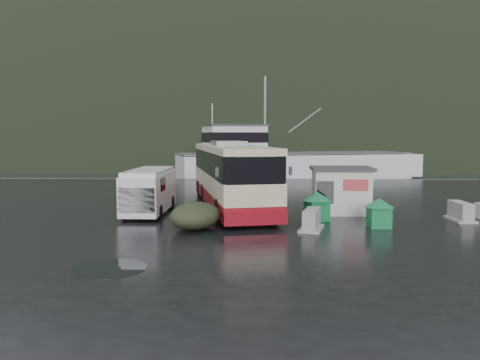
{
  "coord_description": "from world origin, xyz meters",
  "views": [
    {
      "loc": [
        0.56,
        -22.7,
        4.04
      ],
      "look_at": [
        -0.06,
        1.61,
        1.7
      ],
      "focal_mm": 35.0,
      "sensor_mm": 36.0,
      "label": 1
    }
  ],
  "objects_px": {
    "coach_bus": "(231,207)",
    "ticket_kiosk": "(340,213)",
    "jersey_barrier_a": "(311,230)",
    "jersey_barrier_b": "(460,221)",
    "dome_tent": "(196,229)",
    "waste_bin_left": "(317,220)",
    "white_van": "(150,213)",
    "waste_bin_right": "(379,227)",
    "fishing_trawler": "(294,173)"
  },
  "relations": [
    {
      "from": "waste_bin_left",
      "to": "dome_tent",
      "type": "bearing_deg",
      "value": -159.03
    },
    {
      "from": "waste_bin_left",
      "to": "waste_bin_right",
      "type": "bearing_deg",
      "value": -33.09
    },
    {
      "from": "coach_bus",
      "to": "white_van",
      "type": "distance_m",
      "value": 4.65
    },
    {
      "from": "coach_bus",
      "to": "waste_bin_left",
      "type": "distance_m",
      "value": 5.86
    },
    {
      "from": "waste_bin_right",
      "to": "dome_tent",
      "type": "bearing_deg",
      "value": -176.52
    },
    {
      "from": "waste_bin_left",
      "to": "fishing_trawler",
      "type": "height_order",
      "value": "fishing_trawler"
    },
    {
      "from": "coach_bus",
      "to": "waste_bin_left",
      "type": "bearing_deg",
      "value": -55.26
    },
    {
      "from": "waste_bin_left",
      "to": "waste_bin_right",
      "type": "height_order",
      "value": "waste_bin_left"
    },
    {
      "from": "coach_bus",
      "to": "jersey_barrier_b",
      "type": "relative_size",
      "value": 7.38
    },
    {
      "from": "coach_bus",
      "to": "jersey_barrier_a",
      "type": "bearing_deg",
      "value": -71.17
    },
    {
      "from": "coach_bus",
      "to": "fishing_trawler",
      "type": "height_order",
      "value": "fishing_trawler"
    },
    {
      "from": "dome_tent",
      "to": "jersey_barrier_a",
      "type": "bearing_deg",
      "value": -1.54
    },
    {
      "from": "white_van",
      "to": "waste_bin_left",
      "type": "xyz_separation_m",
      "value": [
        8.37,
        -1.84,
        0.0
      ]
    },
    {
      "from": "waste_bin_right",
      "to": "jersey_barrier_b",
      "type": "xyz_separation_m",
      "value": [
        4.29,
        1.72,
        0.0
      ]
    },
    {
      "from": "jersey_barrier_b",
      "to": "fishing_trawler",
      "type": "xyz_separation_m",
      "value": [
        -5.32,
        27.79,
        0.0
      ]
    },
    {
      "from": "jersey_barrier_a",
      "to": "jersey_barrier_b",
      "type": "bearing_deg",
      "value": 17.71
    },
    {
      "from": "waste_bin_right",
      "to": "fishing_trawler",
      "type": "height_order",
      "value": "fishing_trawler"
    },
    {
      "from": "waste_bin_left",
      "to": "jersey_barrier_a",
      "type": "distance_m",
      "value": 2.31
    },
    {
      "from": "waste_bin_right",
      "to": "jersey_barrier_a",
      "type": "distance_m",
      "value": 3.09
    },
    {
      "from": "waste_bin_right",
      "to": "ticket_kiosk",
      "type": "xyz_separation_m",
      "value": [
        -0.98,
        3.72,
        0.0
      ]
    },
    {
      "from": "coach_bus",
      "to": "jersey_barrier_a",
      "type": "xyz_separation_m",
      "value": [
        3.73,
        -6.27,
        0.0
      ]
    },
    {
      "from": "jersey_barrier_b",
      "to": "dome_tent",
      "type": "bearing_deg",
      "value": -169.85
    },
    {
      "from": "coach_bus",
      "to": "waste_bin_left",
      "type": "height_order",
      "value": "coach_bus"
    },
    {
      "from": "waste_bin_left",
      "to": "ticket_kiosk",
      "type": "bearing_deg",
      "value": 53.97
    },
    {
      "from": "coach_bus",
      "to": "white_van",
      "type": "xyz_separation_m",
      "value": [
        -4.11,
        -2.18,
        0.0
      ]
    },
    {
      "from": "white_van",
      "to": "ticket_kiosk",
      "type": "height_order",
      "value": "ticket_kiosk"
    },
    {
      "from": "fishing_trawler",
      "to": "white_van",
      "type": "bearing_deg",
      "value": -128.08
    },
    {
      "from": "waste_bin_left",
      "to": "fishing_trawler",
      "type": "relative_size",
      "value": 0.05
    },
    {
      "from": "waste_bin_left",
      "to": "jersey_barrier_b",
      "type": "distance_m",
      "value": 6.79
    },
    {
      "from": "coach_bus",
      "to": "ticket_kiosk",
      "type": "bearing_deg",
      "value": -30.36
    },
    {
      "from": "jersey_barrier_a",
      "to": "jersey_barrier_b",
      "type": "height_order",
      "value": "same"
    },
    {
      "from": "fishing_trawler",
      "to": "jersey_barrier_a",
      "type": "bearing_deg",
      "value": -111.18
    },
    {
      "from": "jersey_barrier_b",
      "to": "fishing_trawler",
      "type": "distance_m",
      "value": 28.3
    },
    {
      "from": "jersey_barrier_a",
      "to": "waste_bin_left",
      "type": "bearing_deg",
      "value": 76.79
    },
    {
      "from": "dome_tent",
      "to": "waste_bin_left",
      "type": "bearing_deg",
      "value": 20.97
    },
    {
      "from": "dome_tent",
      "to": "jersey_barrier_b",
      "type": "xyz_separation_m",
      "value": [
        12.31,
        2.2,
        0.0
      ]
    },
    {
      "from": "jersey_barrier_b",
      "to": "white_van",
      "type": "bearing_deg",
      "value": 173.41
    },
    {
      "from": "waste_bin_left",
      "to": "jersey_barrier_a",
      "type": "xyz_separation_m",
      "value": [
        -0.53,
        -2.25,
        0.0
      ]
    },
    {
      "from": "white_van",
      "to": "waste_bin_right",
      "type": "relative_size",
      "value": 4.27
    },
    {
      "from": "ticket_kiosk",
      "to": "fishing_trawler",
      "type": "height_order",
      "value": "fishing_trawler"
    },
    {
      "from": "dome_tent",
      "to": "ticket_kiosk",
      "type": "xyz_separation_m",
      "value": [
        7.04,
        4.21,
        0.0
      ]
    },
    {
      "from": "fishing_trawler",
      "to": "jersey_barrier_b",
      "type": "bearing_deg",
      "value": -96.55
    },
    {
      "from": "waste_bin_left",
      "to": "waste_bin_right",
      "type": "xyz_separation_m",
      "value": [
        2.5,
        -1.63,
        0.0
      ]
    },
    {
      "from": "jersey_barrier_b",
      "to": "waste_bin_left",
      "type": "bearing_deg",
      "value": -179.26
    },
    {
      "from": "waste_bin_right",
      "to": "fishing_trawler",
      "type": "distance_m",
      "value": 29.53
    },
    {
      "from": "white_van",
      "to": "ticket_kiosk",
      "type": "xyz_separation_m",
      "value": [
        9.89,
        0.25,
        0.0
      ]
    },
    {
      "from": "waste_bin_right",
      "to": "fishing_trawler",
      "type": "xyz_separation_m",
      "value": [
        -1.03,
        29.51,
        0.0
      ]
    },
    {
      "from": "white_van",
      "to": "waste_bin_right",
      "type": "xyz_separation_m",
      "value": [
        10.87,
        -3.47,
        0.0
      ]
    },
    {
      "from": "coach_bus",
      "to": "ticket_kiosk",
      "type": "relative_size",
      "value": 4.27
    },
    {
      "from": "jersey_barrier_a",
      "to": "coach_bus",
      "type": "bearing_deg",
      "value": 120.79
    }
  ]
}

